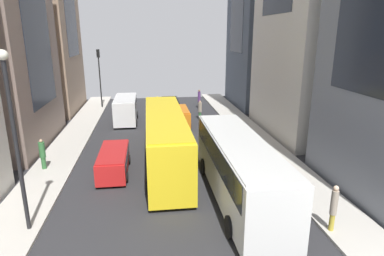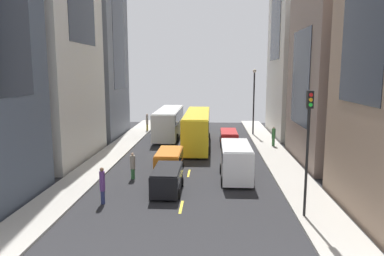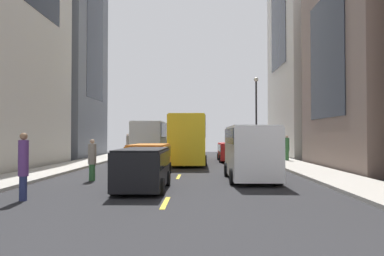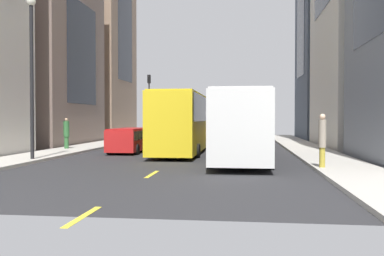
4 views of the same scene
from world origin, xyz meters
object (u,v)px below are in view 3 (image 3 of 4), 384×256
(car_orange_2, at_px, (150,157))
(pedestrian_crossing_mid, at_px, (128,143))
(delivery_van_white, at_px, (250,149))
(car_red_0, at_px, (229,150))
(city_bus_white, at_px, (154,137))
(pedestrian_crossing_near, at_px, (92,159))
(car_black_1, at_px, (143,166))
(streetcar_yellow, at_px, (189,136))
(pedestrian_waiting_curb, at_px, (287,147))
(pedestrian_walking_far, at_px, (23,164))

(car_orange_2, bearing_deg, pedestrian_crossing_mid, 105.16)
(delivery_van_white, xyz_separation_m, car_red_0, (0.07, 12.43, -0.61))
(city_bus_white, relative_size, delivery_van_white, 2.12)
(pedestrian_crossing_mid, bearing_deg, pedestrian_crossing_near, 115.76)
(car_red_0, height_order, pedestrian_crossing_near, pedestrian_crossing_near)
(delivery_van_white, relative_size, car_black_1, 1.30)
(streetcar_yellow, bearing_deg, pedestrian_waiting_curb, -1.08)
(pedestrian_crossing_mid, bearing_deg, car_black_1, 121.67)
(city_bus_white, relative_size, car_black_1, 2.76)
(city_bus_white, bearing_deg, pedestrian_waiting_curb, -24.71)
(delivery_van_white, bearing_deg, pedestrian_waiting_curb, 68.04)
(pedestrian_waiting_curb, relative_size, pedestrian_crossing_mid, 0.92)
(pedestrian_waiting_curb, bearing_deg, pedestrian_crossing_near, -37.35)
(delivery_van_white, bearing_deg, streetcar_yellow, 105.86)
(car_orange_2, xyz_separation_m, pedestrian_crossing_near, (-2.42, -2.12, 0.05))
(car_black_1, xyz_separation_m, pedestrian_waiting_curb, (9.25, 14.55, 0.24))
(city_bus_white, distance_m, delivery_van_white, 18.06)
(city_bus_white, bearing_deg, car_orange_2, -83.27)
(car_orange_2, relative_size, pedestrian_waiting_curb, 2.09)
(car_orange_2, bearing_deg, car_red_0, 64.27)
(delivery_van_white, bearing_deg, pedestrian_crossing_near, -177.14)
(pedestrian_walking_far, bearing_deg, city_bus_white, 96.38)
(car_red_0, xyz_separation_m, pedestrian_crossing_mid, (-10.22, 8.00, 0.43))
(car_red_0, distance_m, pedestrian_crossing_near, 14.88)
(delivery_van_white, height_order, pedestrian_crossing_mid, delivery_van_white)
(streetcar_yellow, height_order, car_black_1, streetcar_yellow)
(car_black_1, xyz_separation_m, pedestrian_walking_far, (-3.56, -2.30, 0.24))
(city_bus_white, height_order, car_orange_2, city_bus_white)
(car_red_0, relative_size, car_black_1, 1.17)
(car_red_0, relative_size, pedestrian_crossing_near, 2.38)
(car_red_0, height_order, pedestrian_crossing_mid, pedestrian_crossing_mid)
(delivery_van_white, relative_size, pedestrian_waiting_curb, 2.61)
(city_bus_white, relative_size, car_orange_2, 2.64)
(delivery_van_white, height_order, pedestrian_crossing_near, delivery_van_white)
(delivery_van_white, xyz_separation_m, pedestrian_crossing_near, (-7.50, -0.37, -0.48))
(city_bus_white, distance_m, car_red_0, 8.20)
(streetcar_yellow, distance_m, pedestrian_crossing_near, 12.72)
(city_bus_white, height_order, delivery_van_white, city_bus_white)
(delivery_van_white, distance_m, car_red_0, 12.45)
(city_bus_white, relative_size, streetcar_yellow, 0.89)
(car_orange_2, distance_m, pedestrian_waiting_curb, 13.70)
(streetcar_yellow, xyz_separation_m, pedestrian_waiting_curb, (7.90, -0.15, -0.92))
(streetcar_yellow, height_order, pedestrian_crossing_near, streetcar_yellow)
(car_red_0, xyz_separation_m, pedestrian_waiting_curb, (4.54, -1.00, 0.30))
(delivery_van_white, height_order, car_orange_2, delivery_van_white)
(pedestrian_waiting_curb, bearing_deg, delivery_van_white, -13.56)
(city_bus_white, bearing_deg, streetcar_yellow, -55.20)
(city_bus_white, distance_m, pedestrian_crossing_mid, 5.02)
(car_orange_2, distance_m, pedestrian_walking_far, 7.82)
(city_bus_white, bearing_deg, pedestrian_walking_far, -93.51)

